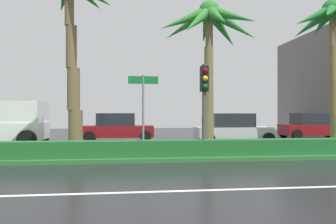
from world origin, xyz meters
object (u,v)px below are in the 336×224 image
at_px(street_name_sign, 143,104).
at_px(car_in_traffic_third, 313,126).
at_px(car_in_traffic_leading, 118,128).
at_px(car_in_traffic_second, 233,129).
at_px(palm_tree_centre, 209,31).
at_px(palm_tree_centre_right, 333,26).
at_px(traffic_signal_median_right, 204,93).
at_px(palm_tree_centre_left, 71,15).

height_order(street_name_sign, car_in_traffic_third, street_name_sign).
distance_m(car_in_traffic_leading, car_in_traffic_second, 7.03).
bearing_deg(palm_tree_centre, car_in_traffic_leading, 123.12).
relative_size(palm_tree_centre_right, car_in_traffic_leading, 1.56).
relative_size(street_name_sign, car_in_traffic_third, 0.70).
distance_m(palm_tree_centre_right, traffic_signal_median_right, 7.18).
bearing_deg(car_in_traffic_leading, street_name_sign, -81.25).
height_order(palm_tree_centre_right, car_in_traffic_leading, palm_tree_centre_right).
xyz_separation_m(traffic_signal_median_right, car_in_traffic_third, (9.42, 8.44, -1.71)).
height_order(palm_tree_centre, palm_tree_centre_right, palm_tree_centre_right).
height_order(car_in_traffic_second, car_in_traffic_third, same).
bearing_deg(car_in_traffic_leading, palm_tree_centre_right, -33.91).
relative_size(street_name_sign, car_in_traffic_leading, 0.70).
relative_size(palm_tree_centre_left, palm_tree_centre_right, 1.11).
relative_size(car_in_traffic_second, car_in_traffic_third, 1.00).
distance_m(palm_tree_centre_left, palm_tree_centre, 5.83).
xyz_separation_m(palm_tree_centre_left, car_in_traffic_second, (8.11, 4.00, -4.95)).
distance_m(palm_tree_centre, car_in_traffic_second, 6.34).
bearing_deg(car_in_traffic_second, palm_tree_centre_left, -153.75).
relative_size(palm_tree_centre, palm_tree_centre_right, 0.97).
height_order(palm_tree_centre_left, palm_tree_centre, palm_tree_centre_left).
height_order(palm_tree_centre_right, traffic_signal_median_right, palm_tree_centre_right).
relative_size(street_name_sign, car_in_traffic_second, 0.70).
xyz_separation_m(palm_tree_centre_right, car_in_traffic_second, (-3.33, 4.00, -4.84)).
xyz_separation_m(palm_tree_centre_left, car_in_traffic_leading, (1.59, 6.63, -4.95)).
bearing_deg(car_in_traffic_leading, traffic_signal_median_right, -66.37).
distance_m(street_name_sign, car_in_traffic_third, 14.58).
distance_m(palm_tree_centre, car_in_traffic_third, 11.93).
xyz_separation_m(street_name_sign, car_in_traffic_leading, (-1.28, 8.32, -1.25)).
distance_m(car_in_traffic_second, car_in_traffic_third, 7.09).
relative_size(palm_tree_centre, car_in_traffic_third, 1.51).
bearing_deg(palm_tree_centre_right, traffic_signal_median_right, -165.82).
distance_m(palm_tree_centre_left, car_in_traffic_leading, 8.42).
relative_size(palm_tree_centre, car_in_traffic_second, 1.51).
xyz_separation_m(palm_tree_centre_right, car_in_traffic_third, (3.16, 6.86, -4.84)).
bearing_deg(car_in_traffic_second, traffic_signal_median_right, -117.75).
distance_m(traffic_signal_median_right, street_name_sign, 2.35).
bearing_deg(palm_tree_centre, street_name_sign, -147.72).
height_order(traffic_signal_median_right, car_in_traffic_leading, traffic_signal_median_right).
relative_size(traffic_signal_median_right, car_in_traffic_second, 0.80).
height_order(palm_tree_centre, car_in_traffic_leading, palm_tree_centre).
bearing_deg(palm_tree_centre_left, car_in_traffic_second, 26.25).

